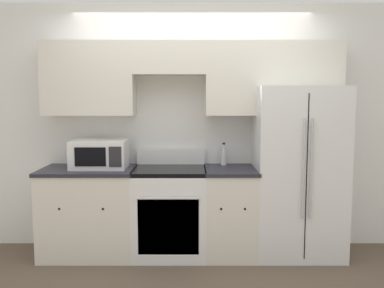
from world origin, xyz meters
The scene contains 8 objects.
ground_plane centered at (0.00, 0.00, 0.00)m, with size 12.00×12.00×0.00m, color brown.
wall_back centered at (0.01, 0.59, 1.48)m, with size 8.00×0.39×2.60m.
lower_cabinets_left centered at (-1.06, 0.31, 0.45)m, with size 0.95×0.64×0.90m.
lower_cabinets_right centered at (0.39, 0.31, 0.45)m, with size 0.53×0.64×0.90m.
oven_range centered at (-0.23, 0.31, 0.45)m, with size 0.73×0.65×1.06m.
refrigerator centered at (1.08, 0.39, 0.86)m, with size 0.88×0.81×1.73m.
microwave centered at (-0.94, 0.35, 1.04)m, with size 0.55×0.41×0.29m.
bottle centered at (0.34, 0.54, 0.99)m, with size 0.06×0.06×0.24m.
Camera 1 is at (-0.00, -3.96, 1.63)m, focal length 40.00 mm.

